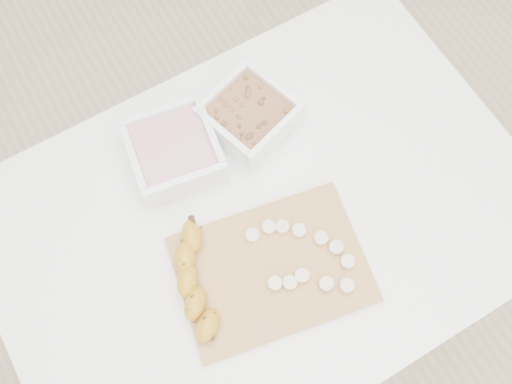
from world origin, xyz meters
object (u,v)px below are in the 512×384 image
bowl_yogurt (174,152)px  cutting_board (272,269)px  bowl_granola (249,115)px  banana (196,283)px  table (264,231)px

bowl_yogurt → cutting_board: bearing=-80.5°
bowl_yogurt → bowl_granola: 0.16m
bowl_yogurt → cutting_board: size_ratio=0.56×
cutting_board → banana: size_ratio=1.57×
bowl_granola → banana: bowl_granola is taller
bowl_yogurt → banana: 0.25m
bowl_granola → bowl_yogurt: bearing=178.7°
bowl_granola → cutting_board: (-0.11, -0.27, -0.03)m
bowl_granola → banana: bearing=-135.9°
table → banana: (-0.17, -0.05, 0.13)m
bowl_granola → cutting_board: size_ratio=0.57×
table → banana: 0.22m
bowl_yogurt → cutting_board: (0.05, -0.28, -0.03)m
bowl_granola → table: bearing=-111.9°
bowl_yogurt → banana: (-0.08, -0.24, -0.01)m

